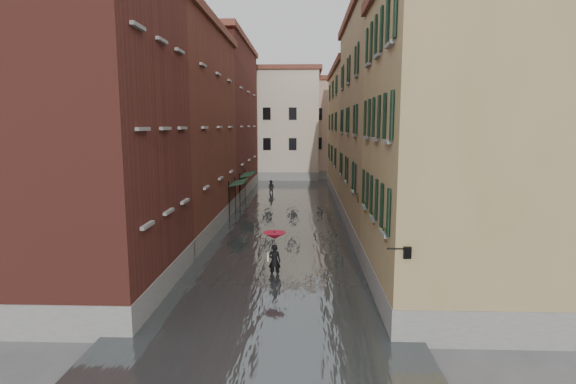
# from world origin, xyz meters

# --- Properties ---
(ground) EXTENTS (120.00, 120.00, 0.00)m
(ground) POSITION_xyz_m (0.00, 0.00, 0.00)
(ground) COLOR #535355
(ground) RESTS_ON ground
(floodwater) EXTENTS (10.00, 60.00, 0.20)m
(floodwater) POSITION_xyz_m (0.00, 13.00, 0.10)
(floodwater) COLOR #4A5052
(floodwater) RESTS_ON ground
(building_left_near) EXTENTS (6.00, 8.00, 13.00)m
(building_left_near) POSITION_xyz_m (-7.00, -2.00, 6.50)
(building_left_near) COLOR maroon
(building_left_near) RESTS_ON ground
(building_left_mid) EXTENTS (6.00, 14.00, 12.50)m
(building_left_mid) POSITION_xyz_m (-7.00, 9.00, 6.25)
(building_left_mid) COLOR maroon
(building_left_mid) RESTS_ON ground
(building_left_far) EXTENTS (6.00, 16.00, 14.00)m
(building_left_far) POSITION_xyz_m (-7.00, 24.00, 7.00)
(building_left_far) COLOR maroon
(building_left_far) RESTS_ON ground
(building_right_near) EXTENTS (6.00, 8.00, 11.50)m
(building_right_near) POSITION_xyz_m (7.00, -2.00, 5.75)
(building_right_near) COLOR olive
(building_right_near) RESTS_ON ground
(building_right_mid) EXTENTS (6.00, 14.00, 13.00)m
(building_right_mid) POSITION_xyz_m (7.00, 9.00, 6.50)
(building_right_mid) COLOR #957F5A
(building_right_mid) RESTS_ON ground
(building_right_far) EXTENTS (6.00, 16.00, 11.50)m
(building_right_far) POSITION_xyz_m (7.00, 24.00, 5.75)
(building_right_far) COLOR olive
(building_right_far) RESTS_ON ground
(building_end_cream) EXTENTS (12.00, 9.00, 13.00)m
(building_end_cream) POSITION_xyz_m (-3.00, 38.00, 6.50)
(building_end_cream) COLOR beige
(building_end_cream) RESTS_ON ground
(building_end_pink) EXTENTS (10.00, 9.00, 12.00)m
(building_end_pink) POSITION_xyz_m (6.00, 40.00, 6.00)
(building_end_pink) COLOR tan
(building_end_pink) RESTS_ON ground
(awning_near) EXTENTS (1.09, 2.91, 2.80)m
(awning_near) POSITION_xyz_m (-3.49, 13.49, 2.46)
(awning_near) COLOR #152F1E
(awning_near) RESTS_ON ground
(awning_far) EXTENTS (1.09, 3.42, 2.80)m
(awning_far) POSITION_xyz_m (-3.48, 19.05, 2.48)
(awning_far) COLOR #152F1E
(awning_far) RESTS_ON ground
(wall_lantern) EXTENTS (0.71, 0.22, 0.35)m
(wall_lantern) POSITION_xyz_m (4.33, -6.00, 3.01)
(wall_lantern) COLOR black
(wall_lantern) RESTS_ON ground
(window_planters) EXTENTS (0.59, 10.97, 0.84)m
(window_planters) POSITION_xyz_m (4.12, 0.50, 3.51)
(window_planters) COLOR brown
(window_planters) RESTS_ON ground
(pedestrian_main) EXTENTS (1.04, 1.04, 2.06)m
(pedestrian_main) POSITION_xyz_m (0.02, 0.16, 1.33)
(pedestrian_main) COLOR black
(pedestrian_main) RESTS_ON ground
(pedestrian_far) EXTENTS (0.83, 0.73, 1.46)m
(pedestrian_far) POSITION_xyz_m (-1.81, 23.69, 0.73)
(pedestrian_far) COLOR black
(pedestrian_far) RESTS_ON ground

